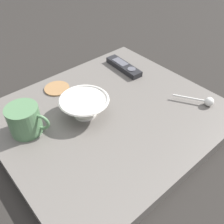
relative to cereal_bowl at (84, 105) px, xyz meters
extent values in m
plane|color=black|center=(-0.04, -0.06, -0.07)|extent=(6.00, 6.00, 0.00)
cube|color=#5B5651|center=(-0.04, -0.06, -0.05)|extent=(0.58, 0.66, 0.04)
cylinder|color=beige|center=(0.00, 0.00, -0.03)|extent=(0.07, 0.07, 0.01)
cone|color=beige|center=(0.00, 0.00, 0.00)|extent=(0.15, 0.15, 0.05)
torus|color=beige|center=(0.00, 0.00, 0.02)|extent=(0.15, 0.15, 0.01)
cylinder|color=#4C724C|center=(0.05, 0.17, 0.01)|extent=(0.09, 0.09, 0.08)
torus|color=#4C724C|center=(0.01, 0.14, 0.01)|extent=(0.05, 0.04, 0.05)
cylinder|color=silver|center=(-0.17, -0.29, -0.02)|extent=(0.09, 0.06, 0.01)
sphere|color=silver|center=(-0.22, -0.32, -0.02)|extent=(0.03, 0.03, 0.03)
cube|color=black|center=(0.11, -0.27, -0.02)|extent=(0.17, 0.05, 0.02)
cylinder|color=#4C4C54|center=(0.07, -0.26, -0.01)|extent=(0.03, 0.03, 0.00)
cube|color=#4C4C54|center=(0.13, -0.27, -0.01)|extent=(0.07, 0.04, 0.00)
cylinder|color=olive|center=(0.17, 0.00, -0.03)|extent=(0.09, 0.09, 0.01)
camera|label=1|loc=(-0.48, 0.30, 0.47)|focal=39.56mm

